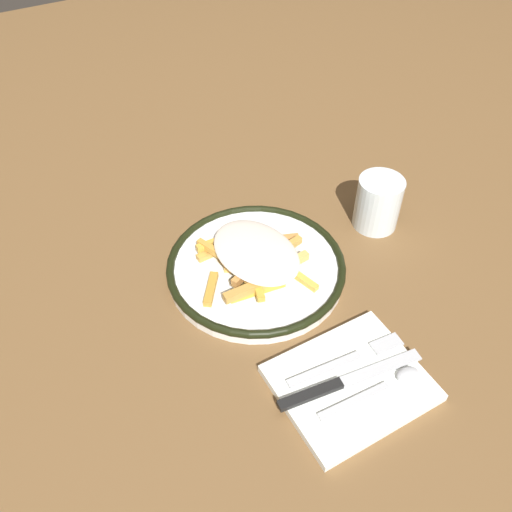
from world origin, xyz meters
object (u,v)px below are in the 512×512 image
(napkin, at_px, (350,383))
(spoon, at_px, (387,385))
(fork, at_px, (346,360))
(water_glass, at_px, (376,201))
(fries_heap, at_px, (254,257))
(plate, at_px, (256,267))
(knife, at_px, (339,384))

(napkin, xyz_separation_m, spoon, (0.03, 0.03, 0.01))
(fork, bearing_deg, water_glass, 134.66)
(fries_heap, bearing_deg, water_glass, 91.40)
(napkin, bearing_deg, water_glass, 136.46)
(fries_heap, relative_size, spoon, 1.31)
(plate, bearing_deg, fork, 5.12)
(napkin, height_order, fork, fork)
(napkin, height_order, water_glass, water_glass)
(fries_heap, height_order, spoon, fries_heap)
(fries_heap, height_order, water_glass, water_glass)
(fork, bearing_deg, plate, -174.88)
(fork, height_order, water_glass, water_glass)
(plate, bearing_deg, spoon, 8.79)
(fork, height_order, spoon, spoon)
(knife, xyz_separation_m, spoon, (0.03, 0.05, 0.00))
(fries_heap, distance_m, spoon, 0.27)
(knife, bearing_deg, fries_heap, 178.36)
(spoon, relative_size, water_glass, 1.65)
(napkin, height_order, spoon, spoon)
(water_glass, bearing_deg, spoon, -35.71)
(napkin, xyz_separation_m, water_glass, (-0.24, 0.23, 0.04))
(fries_heap, xyz_separation_m, napkin, (0.24, 0.01, -0.03))
(knife, relative_size, water_glass, 2.27)
(fork, xyz_separation_m, water_glass, (-0.22, 0.22, 0.03))
(knife, bearing_deg, spoon, 58.77)
(water_glass, bearing_deg, napkin, -43.54)
(fries_heap, distance_m, fork, 0.21)
(spoon, distance_m, water_glass, 0.34)
(plate, relative_size, water_glass, 3.06)
(fries_heap, relative_size, napkin, 1.04)
(fries_heap, height_order, napkin, fries_heap)
(napkin, xyz_separation_m, knife, (-0.00, -0.02, 0.01))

